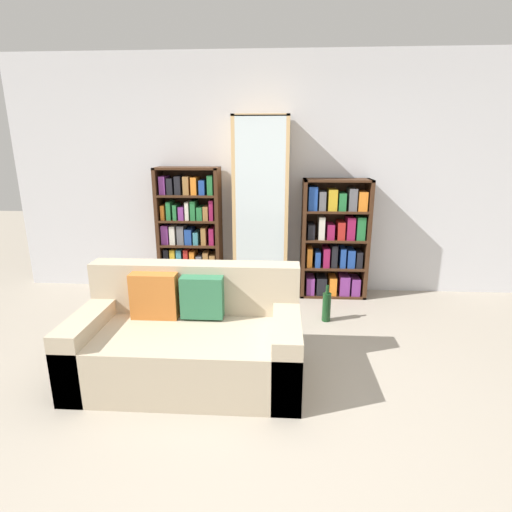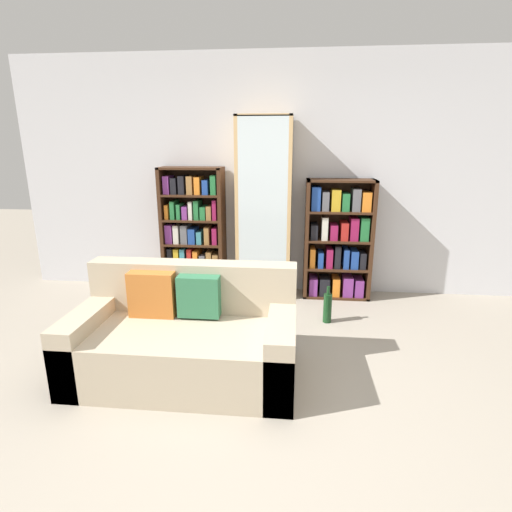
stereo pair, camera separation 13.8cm
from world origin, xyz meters
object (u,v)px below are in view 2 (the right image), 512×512
(couch, at_px, (186,339))
(bookshelf_left, at_px, (193,233))
(bookshelf_right, at_px, (338,241))
(wine_bottle, at_px, (327,307))
(display_cabinet, at_px, (264,210))

(couch, relative_size, bookshelf_left, 1.13)
(bookshelf_left, height_order, bookshelf_right, bookshelf_left)
(bookshelf_right, xyz_separation_m, wine_bottle, (-0.15, -0.75, -0.51))
(bookshelf_left, height_order, wine_bottle, bookshelf_left)
(display_cabinet, relative_size, bookshelf_right, 1.50)
(display_cabinet, height_order, bookshelf_right, display_cabinet)
(couch, height_order, wine_bottle, couch)
(bookshelf_right, distance_m, wine_bottle, 0.92)
(couch, relative_size, wine_bottle, 4.40)
(bookshelf_right, bearing_deg, display_cabinet, -178.91)
(bookshelf_left, xyz_separation_m, wine_bottle, (1.53, -0.75, -0.56))
(display_cabinet, bearing_deg, wine_bottle, -46.43)
(wine_bottle, bearing_deg, couch, -138.14)
(couch, relative_size, bookshelf_right, 1.23)
(couch, xyz_separation_m, display_cabinet, (0.46, 1.77, 0.72))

